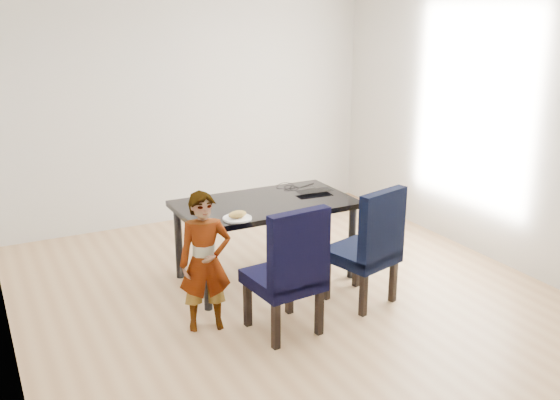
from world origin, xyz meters
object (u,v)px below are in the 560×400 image
chair_right (361,244)px  plate (237,218)px  dining_table (265,240)px  child (205,262)px  chair_left (283,269)px  laptop (312,190)px

chair_right → plate: size_ratio=4.22×
dining_table → child: 1.08m
chair_left → child: bearing=143.3°
dining_table → child: (-0.84, -0.65, 0.19)m
chair_left → chair_right: size_ratio=1.01×
dining_table → laptop: (0.54, 0.08, 0.39)m
chair_left → child: 0.61m
chair_left → plate: (-0.10, 0.64, 0.23)m
dining_table → plate: size_ratio=6.49×
dining_table → plate: bearing=-141.9°
child → laptop: size_ratio=3.24×
chair_left → child: (-0.52, 0.32, 0.04)m
dining_table → chair_right: size_ratio=1.54×
dining_table → chair_left: chair_left is taller
child → dining_table: bearing=52.1°
chair_right → dining_table: bearing=107.4°
laptop → chair_right: bearing=91.8°
dining_table → chair_right: 0.97m
chair_right → plate: chair_right is taller
dining_table → plate: plate is taller
chair_right → child: size_ratio=0.92×
child → plate: 0.56m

